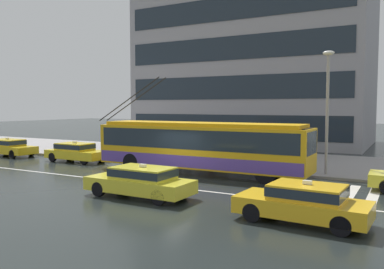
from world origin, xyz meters
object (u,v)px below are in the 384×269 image
object	(u,v)px
taxi_far_behind	(8,147)
street_lamp	(327,102)
taxi_queued_behind_bus	(76,151)
bus_shelter	(211,133)
pedestrian_approaching_curb	(171,137)
pedestrian_waiting_by_pole	(214,138)
pedestrian_at_shelter	(211,148)
trolleybus	(200,146)
taxi_oncoming_near	(141,180)
taxi_oncoming_far	(304,201)
pedestrian_walking_past	(271,143)

from	to	relation	value
taxi_far_behind	street_lamp	world-z (taller)	street_lamp
taxi_queued_behind_bus	bus_shelter	distance (m)	9.33
pedestrian_approaching_curb	pedestrian_waiting_by_pole	bearing A→B (deg)	21.06
pedestrian_at_shelter	pedestrian_approaching_curb	xyz separation A→B (m)	(-2.97, -0.14, 0.57)
taxi_queued_behind_bus	street_lamp	world-z (taller)	street_lamp
taxi_queued_behind_bus	bus_shelter	bearing A→B (deg)	21.17
trolleybus	pedestrian_approaching_curb	size ratio (longest dim) A/B	6.82
taxi_oncoming_near	taxi_oncoming_far	size ratio (longest dim) A/B	1.08
taxi_queued_behind_bus	street_lamp	size ratio (longest dim) A/B	0.67
pedestrian_approaching_curb	pedestrian_waiting_by_pole	world-z (taller)	pedestrian_waiting_by_pole
taxi_far_behind	bus_shelter	world-z (taller)	bus_shelter
taxi_oncoming_near	street_lamp	size ratio (longest dim) A/B	0.71
taxi_queued_behind_bus	pedestrian_approaching_curb	world-z (taller)	pedestrian_approaching_curb
pedestrian_walking_past	pedestrian_waiting_by_pole	distance (m)	4.71
taxi_oncoming_near	trolleybus	bearing A→B (deg)	94.62
taxi_oncoming_far	street_lamp	bearing A→B (deg)	96.00
pedestrian_approaching_curb	pedestrian_at_shelter	bearing A→B (deg)	2.77
taxi_queued_behind_bus	pedestrian_waiting_by_pole	size ratio (longest dim) A/B	2.21
bus_shelter	pedestrian_waiting_by_pole	xyz separation A→B (m)	(0.04, 0.50, -0.32)
bus_shelter	pedestrian_waiting_by_pole	bearing A→B (deg)	85.61
pedestrian_walking_past	pedestrian_waiting_by_pole	size ratio (longest dim) A/B	0.98
trolleybus	pedestrian_walking_past	world-z (taller)	trolleybus
trolleybus	taxi_queued_behind_bus	xyz separation A→B (m)	(-9.76, 0.31, -0.88)
taxi_far_behind	pedestrian_waiting_by_pole	size ratio (longest dim) A/B	2.38
pedestrian_at_shelter	pedestrian_walking_past	bearing A→B (deg)	-10.70
pedestrian_walking_past	taxi_oncoming_far	bearing A→B (deg)	-66.24
pedestrian_approaching_curb	bus_shelter	bearing A→B (deg)	11.67
pedestrian_waiting_by_pole	pedestrian_walking_past	bearing A→B (deg)	-21.20
trolleybus	bus_shelter	distance (m)	3.85
pedestrian_at_shelter	pedestrian_approaching_curb	bearing A→B (deg)	-177.23
taxi_oncoming_far	trolleybus	bearing A→B (deg)	137.44
trolleybus	street_lamp	size ratio (longest dim) A/B	2.00
pedestrian_walking_past	pedestrian_waiting_by_pole	xyz separation A→B (m)	(-4.39, 1.70, 0.04)
pedestrian_waiting_by_pole	street_lamp	xyz separation A→B (m)	(7.46, -1.73, 2.32)
bus_shelter	taxi_oncoming_near	bearing A→B (deg)	-80.54
bus_shelter	trolleybus	bearing A→B (deg)	-72.56
street_lamp	pedestrian_at_shelter	bearing A→B (deg)	173.61
taxi_queued_behind_bus	pedestrian_approaching_curb	size ratio (longest dim) A/B	2.27
pedestrian_waiting_by_pole	taxi_far_behind	bearing A→B (deg)	-165.50
taxi_oncoming_far	pedestrian_approaching_curb	size ratio (longest dim) A/B	2.23
taxi_far_behind	street_lamp	size ratio (longest dim) A/B	0.72
taxi_oncoming_far	pedestrian_at_shelter	bearing A→B (deg)	129.51
trolleybus	bus_shelter	xyz separation A→B (m)	(-1.15, 3.65, 0.44)
trolleybus	pedestrian_at_shelter	size ratio (longest dim) A/B	7.93
trolleybus	taxi_oncoming_far	distance (m)	9.97
taxi_oncoming_near	taxi_far_behind	world-z (taller)	same
taxi_oncoming_far	pedestrian_approaching_curb	world-z (taller)	pedestrian_approaching_curb
trolleybus	taxi_queued_behind_bus	world-z (taller)	trolleybus
taxi_queued_behind_bus	taxi_far_behind	size ratio (longest dim) A/B	0.93
taxi_oncoming_far	pedestrian_walking_past	size ratio (longest dim) A/B	2.22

